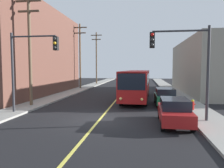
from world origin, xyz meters
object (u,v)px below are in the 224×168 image
Objects in this scene: parked_car_green at (165,97)px; utility_pole_mid at (80,53)px; city_bus at (137,83)px; traffic_signal_left_corner at (31,57)px; parked_car_red at (174,111)px; traffic_signal_right_corner at (183,55)px; utility_pole_near at (30,45)px; utility_pole_far at (96,56)px; fire_hydrant at (192,104)px.

utility_pole_mid is (-12.53, 14.50, 5.17)m from parked_car_green.
city_bus is 11.93m from traffic_signal_left_corner.
traffic_signal_right_corner is (0.58, 0.75, 3.46)m from parked_car_red.
utility_pole_far reaches higher than utility_pole_near.
utility_pole_far reaches higher than parked_car_red.
traffic_signal_left_corner is at bearing -152.78° from parked_car_green.
utility_pole_near is at bearing 162.98° from traffic_signal_right_corner.
utility_pole_near reaches higher than traffic_signal_right_corner.
parked_car_red is at bearing -8.67° from traffic_signal_left_corner.
utility_pole_near is at bearing -90.12° from utility_pole_far.
utility_pole_far is at bearing 110.40° from parked_car_red.
fire_hydrant is (4.65, -6.15, -1.23)m from city_bus.
parked_car_red is (2.63, -10.40, -0.98)m from city_bus.
fire_hydrant is (12.26, 2.69, -3.72)m from traffic_signal_left_corner.
utility_pole_mid is at bearing 96.18° from traffic_signal_left_corner.
utility_pole_near reaches higher than city_bus.
parked_car_red is at bearing -20.97° from utility_pole_near.
traffic_signal_right_corner is 7.14× the size of fire_hydrant.
traffic_signal_left_corner is at bearing -86.78° from utility_pole_far.
utility_pole_mid is 23.04m from fire_hydrant.
traffic_signal_right_corner is at bearing -71.59° from city_bus.
city_bus is 1.15× the size of utility_pole_mid.
parked_car_green is 0.41× the size of utility_pole_mid.
traffic_signal_right_corner is (0.44, -6.15, 3.46)m from parked_car_green.
utility_pole_mid is 1.78× the size of traffic_signal_left_corner.
city_bus is 11.66m from utility_pole_near.
utility_pole_near is at bearing 159.03° from parked_car_red.
parked_car_green is 5.25× the size of fire_hydrant.
fire_hydrant is at bearing -1.44° from utility_pole_near.
traffic_signal_left_corner is at bearing -167.62° from fire_hydrant.
traffic_signal_left_corner is (-10.24, 1.56, 3.46)m from parked_car_red.
parked_car_green is 19.84m from utility_pole_mid.
parked_car_green is 28.53m from utility_pole_far.
traffic_signal_left_corner reaches higher than parked_car_green.
traffic_signal_right_corner is at bearing -4.29° from traffic_signal_left_corner.
parked_car_green is at bearing 10.68° from utility_pole_near.
city_bus is at bearing 104.21° from parked_car_red.
traffic_signal_right_corner is (3.21, -9.65, 2.49)m from city_bus.
city_bus is at bearing 108.41° from traffic_signal_right_corner.
parked_car_red is 6.90m from parked_car_green.
traffic_signal_left_corner reaches higher than parked_car_red.
traffic_signal_left_corner is (1.72, -30.61, -1.89)m from utility_pole_far.
utility_pole_far reaches higher than traffic_signal_left_corner.
parked_car_green is (2.77, -3.50, -0.98)m from city_bus.
parked_car_green is at bearing 27.22° from traffic_signal_left_corner.
traffic_signal_left_corner is (2.15, -19.83, -1.70)m from utility_pole_mid.
utility_pole_near is 1.65× the size of traffic_signal_right_corner.
city_bus is at bearing 31.67° from utility_pole_near.
utility_pole_near is 0.89× the size of utility_pole_far.
utility_pole_near reaches higher than parked_car_green.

